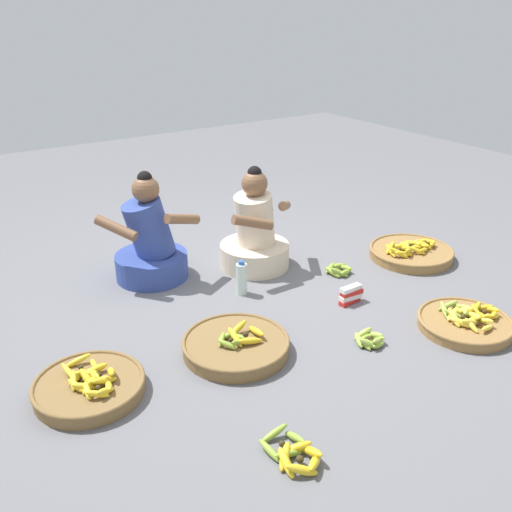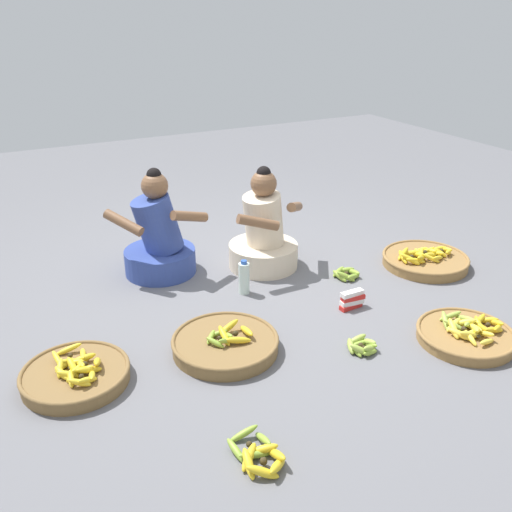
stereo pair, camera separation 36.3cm
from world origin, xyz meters
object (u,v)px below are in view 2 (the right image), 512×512
Objects in this scene: banana_basket_front_center at (425,259)px; water_bottle at (244,278)px; loose_bananas_back_right at (346,274)px; loose_bananas_back_center at (362,346)px; loose_bananas_mid_left at (258,455)px; banana_basket_near_bicycle at (76,374)px; packet_carton_stack at (352,300)px; vendor_woman_front at (264,236)px; vendor_woman_behind at (159,241)px; banana_basket_front_right at (466,334)px; banana_basket_back_left at (225,343)px.

water_bottle is (-1.42, 0.24, 0.07)m from banana_basket_front_center.
water_bottle is at bearing 170.33° from loose_bananas_back_right.
loose_bananas_back_right reaches higher than loose_bananas_back_center.
loose_bananas_back_center is at bearing 27.54° from loose_bananas_mid_left.
packet_carton_stack is (1.77, -0.02, 0.01)m from banana_basket_near_bicycle.
vendor_woman_behind is (-0.73, 0.26, 0.01)m from vendor_woman_front.
vendor_woman_front is 1.36× the size of banana_basket_front_right.
loose_bananas_back_right is (0.44, -0.45, -0.22)m from vendor_woman_front.
vendor_woman_front is at bearing 153.06° from banana_basket_front_center.
vendor_woman_behind is at bearing 126.82° from banana_basket_front_right.
loose_bananas_mid_left is 1.49m from packet_carton_stack.
banana_basket_front_center is at bearing 32.13° from loose_bananas_back_center.
loose_bananas_back_right is at bearing -9.67° from water_bottle.
loose_bananas_back_center is at bearing -119.51° from packet_carton_stack.
vendor_woman_front is at bearing 44.75° from water_bottle.
banana_basket_back_left is 0.83m from banana_basket_near_bicycle.
banana_basket_front_center is at bearing -9.42° from loose_bananas_back_right.
banana_basket_front_right is 0.92× the size of banana_basket_back_left.
loose_bananas_mid_left is 1.05m from loose_bananas_back_center.
vendor_woman_behind is at bearing 155.82° from banana_basket_front_center.
banana_basket_front_right is 0.89× the size of banana_basket_front_center.
banana_basket_near_bicycle is at bearing -174.57° from banana_basket_front_center.
vendor_woman_front reaches higher than packet_carton_stack.
banana_basket_near_bicycle is 2.95× the size of loose_bananas_back_center.
packet_carton_stack is at bearing 38.02° from loose_bananas_mid_left.
vendor_woman_front is 0.77m from vendor_woman_behind.
loose_bananas_back_right is 0.78m from water_bottle.
vendor_woman_behind is 1.38m from loose_bananas_back_right.
banana_basket_front_center is (1.83, 0.35, 0.00)m from banana_basket_back_left.
loose_bananas_back_center is at bearing -91.69° from vendor_woman_front.
packet_carton_stack is (-0.89, -0.28, 0.01)m from banana_basket_front_center.
banana_basket_back_left is at bearing 74.67° from loose_bananas_mid_left.
water_bottle is (-0.32, -0.32, -0.13)m from vendor_woman_front.
banana_basket_back_left is at bearing -90.45° from vendor_woman_behind.
vendor_woman_behind is 1.69m from loose_bananas_back_center.
banana_basket_front_center reaches higher than loose_bananas_mid_left.
loose_bananas_mid_left is at bearing -114.27° from water_bottle.
vendor_woman_behind is 1.39× the size of banana_basket_near_bicycle.
banana_basket_front_right is at bearing -119.89° from banana_basket_front_center.
vendor_woman_front is at bearing 61.10° from loose_bananas_mid_left.
loose_bananas_back_right is at bearing 21.23° from banana_basket_back_left.
vendor_woman_behind is 1.23× the size of banana_basket_front_center.
water_bottle is at bearing 170.44° from banana_basket_front_center.
banana_basket_back_left is (-0.01, -1.17, -0.21)m from vendor_woman_behind.
loose_bananas_back_center is (0.93, 0.49, -0.00)m from loose_bananas_mid_left.
vendor_woman_behind reaches higher than loose_bananas_back_center.
vendor_woman_front is at bearing 111.20° from banana_basket_front_right.
vendor_woman_front is 1.26× the size of banana_basket_back_left.
packet_carton_stack is at bearing -75.95° from vendor_woman_front.
vendor_woman_front reaches higher than water_bottle.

